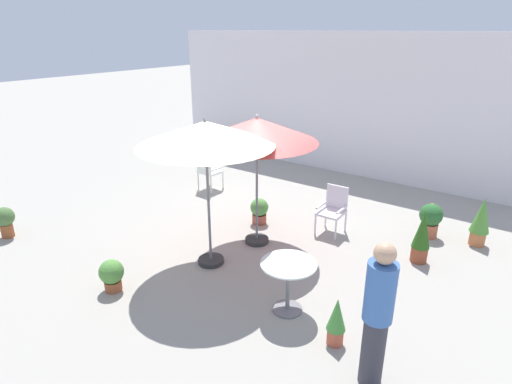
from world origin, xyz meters
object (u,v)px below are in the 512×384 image
Objects in this scene: potted_plant_4 at (422,236)px; potted_plant_5 at (430,219)px; potted_plant_3 at (481,220)px; patio_umbrella_0 at (257,131)px; patio_chair_1 at (208,169)px; potted_plant_2 at (336,320)px; cafe_table_0 at (288,278)px; potted_plant_0 at (259,210)px; standing_person at (377,314)px; potted_plant_1 at (112,274)px; patio_umbrella_1 at (205,135)px; potted_plant_6 at (5,220)px; patio_chair_0 at (334,207)px.

potted_plant_5 is at bearing 96.31° from potted_plant_4.
potted_plant_5 is (-0.82, -0.18, -0.12)m from potted_plant_3.
potted_plant_4 reaches higher than potted_plant_3.
potted_plant_3 is 0.98× the size of potted_plant_4.
patio_chair_1 is (-2.58, 1.54, -1.59)m from patio_umbrella_0.
potted_plant_4 reaches higher than potted_plant_2.
potted_plant_2 is at bearing -103.99° from potted_plant_3.
cafe_table_0 is 1.45× the size of potted_plant_0.
standing_person is (-0.39, -4.28, 0.42)m from potted_plant_3.
cafe_table_0 is 1.54× the size of potted_plant_1.
patio_umbrella_1 is 2.66× the size of patio_chair_1.
patio_chair_1 is at bearing 70.72° from potted_plant_6.
potted_plant_0 is 0.57× the size of potted_plant_4.
potted_plant_3 is at bearing 76.01° from potted_plant_2.
patio_chair_0 is at bearing 122.34° from standing_person.
patio_chair_0 is at bearing 52.54° from patio_umbrella_0.
patio_umbrella_1 is 2.47m from cafe_table_0.
cafe_table_0 reaches higher than potted_plant_6.
patio_chair_1 is 1.02× the size of potted_plant_3.
patio_umbrella_1 is at bearing -47.67° from patio_chair_1.
potted_plant_4 is at bearing -6.23° from patio_chair_0.
cafe_table_0 is at bearing 158.60° from standing_person.
standing_person reaches higher than potted_plant_3.
patio_chair_1 is at bearing 147.36° from potted_plant_2.
standing_person is (2.99, -1.98, -1.20)m from patio_umbrella_0.
potted_plant_1 is (-1.84, -3.79, -0.24)m from patio_chair_0.
potted_plant_0 is 0.89× the size of potted_plant_6.
potted_plant_5 reaches higher than potted_plant_0.
patio_umbrella_0 is 5.12m from potted_plant_6.
patio_chair_1 reaches higher than potted_plant_0.
patio_umbrella_1 is 3.98m from potted_plant_4.
potted_plant_6 reaches higher than potted_plant_1.
potted_plant_4 is (2.88, 2.12, -1.75)m from patio_umbrella_1.
potted_plant_3 reaches higher than cafe_table_0.
potted_plant_1 is at bearing -155.06° from cafe_table_0.
patio_umbrella_0 is at bearing -58.11° from potted_plant_0.
patio_chair_1 is at bearing 112.42° from potted_plant_1.
potted_plant_3 is (2.43, 1.06, -0.02)m from patio_chair_0.
patio_umbrella_0 is at bearing -140.36° from potted_plant_5.
potted_plant_6 is at bearing -167.85° from cafe_table_0.
potted_plant_4 is 1.42× the size of potted_plant_5.
patio_umbrella_0 is 3.76m from potted_plant_5.
patio_chair_1 reaches higher than potted_plant_2.
cafe_table_0 reaches higher than potted_plant_0.
cafe_table_0 is at bearing -46.94° from potted_plant_0.
cafe_table_0 is at bearing 24.94° from potted_plant_1.
standing_person is at bearing -33.57° from patio_umbrella_0.
standing_person is at bearing -95.22° from potted_plant_3.
potted_plant_3 is at bearing 63.72° from cafe_table_0.
patio_umbrella_1 is 4.94× the size of potted_plant_1.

